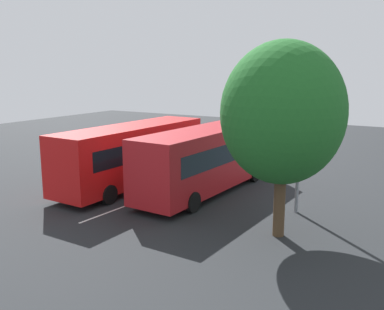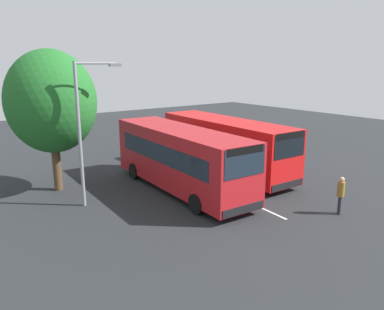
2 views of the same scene
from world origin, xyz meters
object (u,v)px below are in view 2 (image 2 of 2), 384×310
at_px(depot_tree, 51,102).
at_px(pedestrian, 341,192).
at_px(bus_far_left, 181,157).
at_px(street_lamp, 84,125).
at_px(bus_center_left, 225,144).

bearing_deg(depot_tree, pedestrian, 39.61).
height_order(bus_far_left, street_lamp, street_lamp).
bearing_deg(depot_tree, street_lamp, 8.77).
distance_m(bus_far_left, street_lamp, 5.33).
relative_size(bus_far_left, street_lamp, 1.51).
relative_size(bus_center_left, depot_tree, 1.38).
xyz_separation_m(bus_center_left, pedestrian, (8.05, -0.26, -0.79)).
relative_size(bus_center_left, pedestrian, 5.80).
relative_size(pedestrian, depot_tree, 0.24).
height_order(bus_center_left, depot_tree, depot_tree).
distance_m(bus_center_left, depot_tree, 10.26).
height_order(bus_center_left, pedestrian, bus_center_left).
distance_m(bus_far_left, pedestrian, 8.04).
distance_m(pedestrian, depot_tree, 14.77).
xyz_separation_m(bus_center_left, depot_tree, (-2.97, -9.38, 2.92)).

